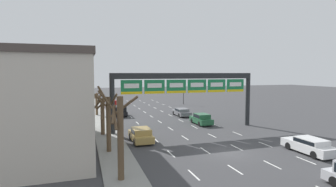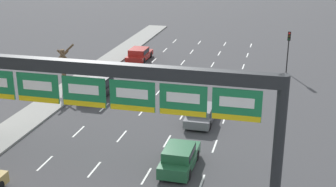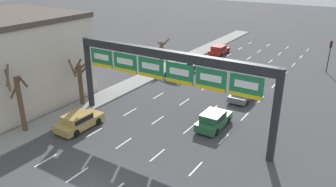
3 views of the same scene
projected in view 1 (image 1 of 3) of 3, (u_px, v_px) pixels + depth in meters
The scene contains 16 objects.
ground_plane at pixel (227, 152), 23.56m from camera, with size 220.00×220.00×0.00m, color #3D3D3F.
sidewalk_left at pixel (118, 162), 20.60m from camera, with size 2.80×110.00×0.15m.
lane_dashes at pixel (176, 124), 36.37m from camera, with size 10.02×67.00×0.01m.
sign_gantry at pixel (186, 86), 32.54m from camera, with size 18.68×0.70×7.10m.
building_near at pixel (16, 103), 22.97m from camera, with size 12.94×16.09×8.87m.
car_green at pixel (201, 119), 36.28m from camera, with size 1.85×4.20×1.49m.
suv_black at pixel (120, 110), 43.74m from camera, with size 1.96×4.85×1.62m.
car_grey at pixel (182, 112), 43.49m from camera, with size 1.92×4.52×1.25m.
car_red at pixel (112, 103), 55.45m from camera, with size 1.98×4.44×1.39m.
car_gold at pixel (141, 134), 27.10m from camera, with size 1.95×4.35×1.44m.
car_white at pixel (309, 145), 23.14m from camera, with size 1.92×4.75×1.39m.
traffic_light_near_gantry at pixel (184, 91), 59.26m from camera, with size 0.30×0.35×4.24m.
tree_bare_closest at pixel (120, 134), 16.96m from camera, with size 1.95×1.80×5.46m.
tree_bare_second at pixel (108, 119), 23.02m from camera, with size 1.79×1.78×5.85m.
tree_bare_third at pixel (97, 102), 43.59m from camera, with size 1.65×1.70×3.97m.
tree_bare_furthest at pixel (102, 113), 29.51m from camera, with size 1.54×1.95×4.70m.
Camera 1 is at (-12.11, -20.34, 7.09)m, focal length 28.00 mm.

